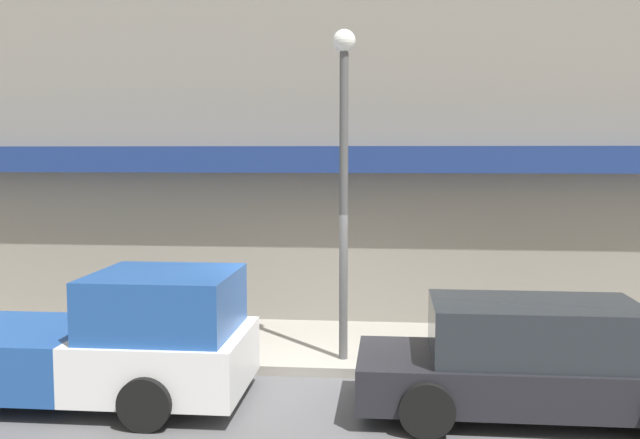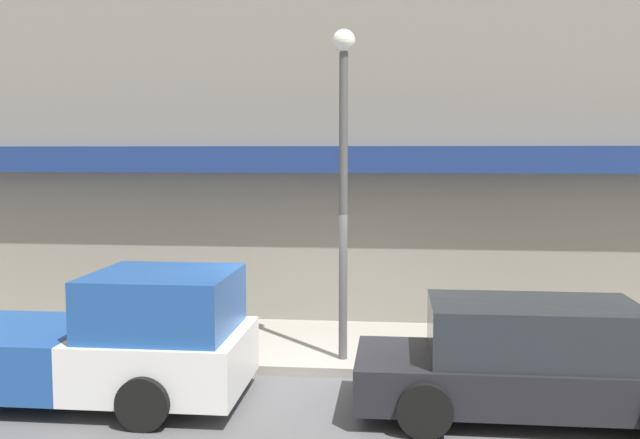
{
  "view_description": "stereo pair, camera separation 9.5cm",
  "coord_description": "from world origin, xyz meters",
  "px_view_note": "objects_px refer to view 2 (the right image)",
  "views": [
    {
      "loc": [
        1.19,
        -10.74,
        3.46
      ],
      "look_at": [
        0.01,
        1.26,
        2.35
      ],
      "focal_mm": 40.0,
      "sensor_mm": 36.0,
      "label": 1
    },
    {
      "loc": [
        1.28,
        -10.73,
        3.46
      ],
      "look_at": [
        0.01,
        1.26,
        2.35
      ],
      "focal_mm": 40.0,
      "sensor_mm": 36.0,
      "label": 2
    }
  ],
  "objects_px": {
    "parked_car": "(532,361)",
    "street_lamp": "(343,154)",
    "fire_hydrant": "(479,342)",
    "pickup_truck": "(76,343)"
  },
  "relations": [
    {
      "from": "parked_car",
      "to": "pickup_truck",
      "type": "bearing_deg",
      "value": -177.86
    },
    {
      "from": "parked_car",
      "to": "fire_hydrant",
      "type": "bearing_deg",
      "value": 106.46
    },
    {
      "from": "parked_car",
      "to": "street_lamp",
      "type": "relative_size",
      "value": 0.88
    },
    {
      "from": "street_lamp",
      "to": "pickup_truck",
      "type": "bearing_deg",
      "value": -152.89
    },
    {
      "from": "pickup_truck",
      "to": "street_lamp",
      "type": "distance_m",
      "value": 4.88
    },
    {
      "from": "fire_hydrant",
      "to": "pickup_truck",
      "type": "bearing_deg",
      "value": -162.4
    },
    {
      "from": "street_lamp",
      "to": "parked_car",
      "type": "bearing_deg",
      "value": -35.2
    },
    {
      "from": "fire_hydrant",
      "to": "street_lamp",
      "type": "distance_m",
      "value": 3.68
    },
    {
      "from": "fire_hydrant",
      "to": "street_lamp",
      "type": "bearing_deg",
      "value": 179.46
    },
    {
      "from": "parked_car",
      "to": "fire_hydrant",
      "type": "height_order",
      "value": "parked_car"
    }
  ]
}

